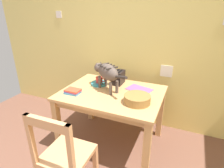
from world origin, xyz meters
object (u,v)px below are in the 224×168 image
object	(u,v)px
wooden_chair_near	(64,156)
book_stack	(73,91)
cat	(107,72)
wicker_basket	(137,99)
dining_table	(112,99)
saucer_bowl	(99,83)
magazine	(139,89)
coffee_mug	(99,80)
toaster	(118,77)

from	to	relation	value
wooden_chair_near	book_stack	bearing A→B (deg)	114.53
cat	wicker_basket	distance (m)	0.50
dining_table	wooden_chair_near	distance (m)	0.86
cat	saucer_bowl	distance (m)	0.29
saucer_bowl	magazine	size ratio (longest dim) A/B	0.73
dining_table	saucer_bowl	world-z (taller)	saucer_bowl
coffee_mug	magazine	distance (m)	0.53
wooden_chair_near	toaster	bearing A→B (deg)	84.25
saucer_bowl	wicker_basket	world-z (taller)	wicker_basket
dining_table	coffee_mug	size ratio (longest dim) A/B	9.32
cat	wicker_basket	world-z (taller)	cat
coffee_mug	wicker_basket	size ratio (longest dim) A/B	0.45
book_stack	wooden_chair_near	xyz separation A→B (m)	(0.29, -0.60, -0.32)
toaster	book_stack	bearing A→B (deg)	-127.52
dining_table	wooden_chair_near	xyz separation A→B (m)	(-0.11, -0.83, -0.20)
saucer_bowl	wooden_chair_near	bearing A→B (deg)	-82.14
cat	dining_table	bearing A→B (deg)	-82.35
book_stack	cat	bearing A→B (deg)	39.25
cat	magazine	world-z (taller)	cat
magazine	book_stack	world-z (taller)	book_stack
coffee_mug	magazine	size ratio (longest dim) A/B	0.43
dining_table	wooden_chair_near	size ratio (longest dim) A/B	1.28
dining_table	coffee_mug	xyz separation A→B (m)	(-0.24, 0.15, 0.16)
coffee_mug	wicker_basket	distance (m)	0.66
book_stack	magazine	bearing A→B (deg)	31.22
cat	toaster	size ratio (longest dim) A/B	2.72
coffee_mug	magazine	bearing A→B (deg)	4.96
cat	toaster	xyz separation A→B (m)	(0.06, 0.23, -0.14)
book_stack	saucer_bowl	bearing A→B (deg)	66.79
dining_table	toaster	xyz separation A→B (m)	(-0.02, 0.27, 0.18)
book_stack	wooden_chair_near	size ratio (longest dim) A/B	0.20
magazine	toaster	distance (m)	0.33
dining_table	cat	size ratio (longest dim) A/B	2.17
magazine	wooden_chair_near	xyz separation A→B (m)	(-0.39, -1.02, -0.30)
dining_table	toaster	world-z (taller)	toaster
dining_table	saucer_bowl	size ratio (longest dim) A/B	5.48
dining_table	wicker_basket	world-z (taller)	wicker_basket
coffee_mug	toaster	distance (m)	0.25
toaster	wooden_chair_near	distance (m)	1.17
cat	book_stack	world-z (taller)	cat
cat	wooden_chair_near	bearing A→B (deg)	-148.46
cat	toaster	distance (m)	0.27
saucer_bowl	magazine	bearing A→B (deg)	4.93
dining_table	book_stack	world-z (taller)	book_stack
coffee_mug	cat	bearing A→B (deg)	-33.92
magazine	wicker_basket	bearing A→B (deg)	-62.27
book_stack	toaster	bearing A→B (deg)	52.48
coffee_mug	book_stack	world-z (taller)	coffee_mug
saucer_bowl	wicker_basket	xyz separation A→B (m)	(0.59, -0.30, 0.03)
coffee_mug	magazine	world-z (taller)	coffee_mug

